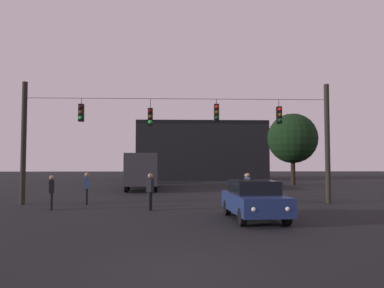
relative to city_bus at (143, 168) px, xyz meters
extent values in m
plane|color=black|center=(3.10, -1.61, -1.87)|extent=(168.00, 168.00, 0.00)
cylinder|color=black|center=(-5.21, -13.01, 1.44)|extent=(0.28, 0.28, 6.62)
cylinder|color=black|center=(11.40, -13.01, 1.44)|extent=(0.28, 0.28, 6.62)
cylinder|color=black|center=(3.10, -13.01, 3.88)|extent=(16.61, 0.02, 0.02)
cylinder|color=black|center=(-2.16, -13.01, 3.71)|extent=(0.03, 0.03, 0.31)
cube|color=black|center=(-2.16, -13.01, 3.08)|extent=(0.26, 0.32, 0.95)
sphere|color=#510A0A|center=(-2.16, -13.19, 3.38)|extent=(0.20, 0.20, 0.20)
sphere|color=#5B3D0C|center=(-2.16, -13.19, 3.08)|extent=(0.20, 0.20, 0.20)
sphere|color=#1EE04C|center=(-2.16, -13.19, 2.78)|extent=(0.20, 0.20, 0.20)
cylinder|color=black|center=(1.59, -13.01, 3.61)|extent=(0.03, 0.03, 0.52)
cube|color=black|center=(1.59, -13.01, 2.87)|extent=(0.26, 0.32, 0.95)
sphere|color=#510A0A|center=(1.59, -13.19, 3.17)|extent=(0.20, 0.20, 0.20)
sphere|color=#5B3D0C|center=(1.59, -13.19, 2.87)|extent=(0.20, 0.20, 0.20)
sphere|color=#1EE04C|center=(1.59, -13.19, 2.57)|extent=(0.20, 0.20, 0.20)
cylinder|color=black|center=(5.23, -13.01, 3.74)|extent=(0.03, 0.03, 0.27)
cube|color=black|center=(5.23, -13.01, 3.13)|extent=(0.26, 0.32, 0.95)
sphere|color=red|center=(5.23, -13.19, 3.43)|extent=(0.20, 0.20, 0.20)
sphere|color=#5B3D0C|center=(5.23, -13.19, 3.13)|extent=(0.20, 0.20, 0.20)
sphere|color=#0C4219|center=(5.23, -13.19, 2.83)|extent=(0.20, 0.20, 0.20)
cylinder|color=black|center=(8.71, -13.01, 3.68)|extent=(0.03, 0.03, 0.39)
cube|color=black|center=(8.71, -13.01, 3.00)|extent=(0.26, 0.32, 0.95)
sphere|color=red|center=(8.71, -13.19, 3.30)|extent=(0.20, 0.20, 0.20)
sphere|color=#5B3D0C|center=(8.71, -13.19, 3.00)|extent=(0.20, 0.20, 0.20)
sphere|color=#0C4219|center=(8.71, -13.19, 2.70)|extent=(0.20, 0.20, 0.20)
cube|color=#2D2D33|center=(0.00, 0.01, -0.12)|extent=(3.18, 11.13, 2.50)
cube|color=black|center=(0.00, 0.01, 0.49)|extent=(3.18, 10.48, 0.70)
cylinder|color=black|center=(-1.36, 3.89, -1.37)|extent=(0.34, 1.02, 1.00)
cylinder|color=black|center=(0.86, 4.03, -1.37)|extent=(0.34, 1.02, 1.00)
cylinder|color=black|center=(-0.97, -2.26, -1.37)|extent=(0.34, 1.02, 1.00)
cylinder|color=black|center=(1.24, -2.12, -1.37)|extent=(0.34, 1.02, 1.00)
cylinder|color=black|center=(-0.85, -4.23, -1.37)|extent=(0.34, 1.02, 1.00)
cylinder|color=black|center=(1.37, -4.09, -1.37)|extent=(0.34, 1.02, 1.00)
cube|color=beige|center=(-0.21, 3.30, 0.49)|extent=(2.60, 0.96, 0.56)
cube|color=beige|center=(0.17, -2.74, 0.49)|extent=(2.60, 0.96, 0.56)
cube|color=navy|center=(6.05, -19.07, -1.21)|extent=(2.03, 4.39, 0.68)
cube|color=black|center=(6.04, -18.92, -0.61)|extent=(1.71, 2.40, 0.52)
cylinder|color=black|center=(6.92, -20.44, -1.55)|extent=(0.25, 0.65, 0.64)
cylinder|color=black|center=(5.34, -20.53, -1.55)|extent=(0.25, 0.65, 0.64)
cylinder|color=black|center=(6.76, -17.61, -1.55)|extent=(0.25, 0.65, 0.64)
cylinder|color=black|center=(5.19, -17.69, -1.55)|extent=(0.25, 0.65, 0.64)
sphere|color=white|center=(6.74, -21.13, -1.21)|extent=(0.18, 0.18, 0.18)
sphere|color=white|center=(5.59, -21.20, -1.21)|extent=(0.18, 0.18, 0.18)
cube|color=#99999E|center=(-0.95, 9.78, -1.21)|extent=(2.25, 4.47, 0.68)
cube|color=black|center=(-0.97, 9.63, -0.61)|extent=(1.82, 2.48, 0.52)
cylinder|color=black|center=(-1.59, 11.27, -1.55)|extent=(0.29, 0.66, 0.64)
cylinder|color=black|center=(-0.02, 11.10, -1.55)|extent=(0.29, 0.66, 0.64)
cylinder|color=black|center=(-1.89, 8.45, -1.55)|extent=(0.29, 0.66, 0.64)
cylinder|color=black|center=(-0.32, 8.28, -1.55)|extent=(0.29, 0.66, 0.64)
sphere|color=white|center=(-1.30, 11.93, -1.21)|extent=(0.18, 0.18, 0.18)
sphere|color=white|center=(-0.16, 11.80, -1.21)|extent=(0.18, 0.18, 0.18)
cylinder|color=black|center=(-1.79, -13.08, -1.45)|extent=(0.14, 0.14, 0.84)
cylinder|color=black|center=(-1.76, -13.24, -1.45)|extent=(0.14, 0.14, 0.84)
cube|color=#2D4C7F|center=(-1.77, -13.16, -0.71)|extent=(0.31, 0.40, 0.63)
sphere|color=#8C6B51|center=(-1.77, -13.16, -0.28)|extent=(0.23, 0.23, 0.23)
cylinder|color=black|center=(-2.89, -15.41, -1.46)|extent=(0.14, 0.14, 0.80)
cylinder|color=black|center=(-2.84, -15.56, -1.46)|extent=(0.14, 0.14, 0.80)
cube|color=black|center=(-2.87, -15.48, -0.76)|extent=(0.34, 0.42, 0.60)
sphere|color=#8C6B51|center=(-2.87, -15.48, -0.35)|extent=(0.22, 0.22, 0.22)
cylinder|color=black|center=(6.98, -12.33, -1.46)|extent=(0.14, 0.14, 0.81)
cylinder|color=black|center=(6.96, -12.49, -1.46)|extent=(0.14, 0.14, 0.81)
cube|color=#4C4C56|center=(6.97, -12.41, -0.75)|extent=(0.29, 0.39, 0.61)
sphere|color=#8C6B51|center=(6.97, -12.41, -0.34)|extent=(0.22, 0.22, 0.22)
cylinder|color=black|center=(1.84, -15.84, -1.44)|extent=(0.14, 0.14, 0.85)
cylinder|color=black|center=(1.78, -15.99, -1.44)|extent=(0.14, 0.14, 0.85)
cube|color=black|center=(1.81, -15.91, -0.70)|extent=(0.34, 0.42, 0.64)
sphere|color=#8C6B51|center=(1.81, -15.91, -0.26)|extent=(0.23, 0.23, 0.23)
cylinder|color=black|center=(6.84, -13.55, -1.45)|extent=(0.14, 0.14, 0.83)
cylinder|color=black|center=(6.80, -13.71, -1.45)|extent=(0.14, 0.14, 0.83)
cube|color=#2D4C7F|center=(6.82, -13.63, -0.72)|extent=(0.33, 0.41, 0.62)
sphere|color=#8C6B51|center=(6.82, -13.63, -0.30)|extent=(0.23, 0.23, 0.23)
cube|color=black|center=(6.39, 22.07, 1.86)|extent=(17.48, 13.17, 7.46)
cube|color=black|center=(6.39, 22.07, 5.84)|extent=(17.48, 13.17, 0.50)
cylinder|color=black|center=(15.10, 5.39, -0.34)|extent=(0.46, 0.46, 3.05)
sphere|color=black|center=(15.10, 5.39, 3.00)|extent=(5.19, 5.19, 5.19)
camera|label=1|loc=(3.09, -33.75, 0.27)|focal=35.55mm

